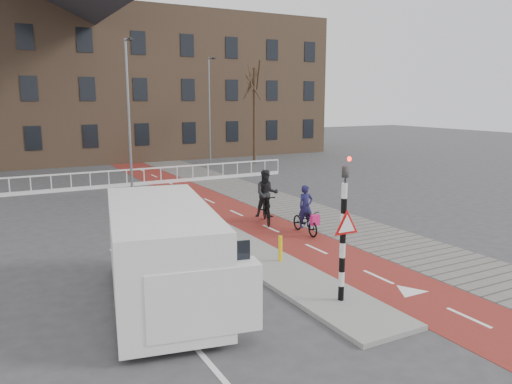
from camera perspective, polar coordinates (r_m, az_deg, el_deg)
name	(u,v)px	position (r m, az deg, el deg)	size (l,w,h in m)	color
ground	(314,275)	(14.43, 6.60, -9.43)	(120.00, 120.00, 0.00)	#38383A
bike_lane	(218,205)	(23.56, -4.41, -1.45)	(2.50, 60.00, 0.01)	maroon
sidewalk	(269,199)	(24.80, 1.51, -0.81)	(3.00, 60.00, 0.01)	slate
curb_island	(230,241)	(17.36, -2.94, -5.67)	(1.80, 16.00, 0.12)	gray
traffic_signal	(344,225)	(11.95, 10.00, -3.79)	(0.80, 0.80, 3.68)	black
bollard	(280,248)	(15.07, 2.79, -6.45)	(0.12, 0.12, 0.77)	yellow
cyclist_near	(306,218)	(18.47, 5.69, -2.93)	(0.72, 1.75, 1.81)	black
cyclist_far	(266,201)	(19.84, 1.21, -1.08)	(1.30, 2.10, 2.16)	black
van	(161,253)	(12.26, -10.78, -6.87)	(3.33, 6.00, 2.44)	white
railing	(51,187)	(28.57, -22.34, 0.53)	(28.00, 0.10, 0.99)	silver
townhouse_row	(48,61)	(43.42, -22.65, 13.67)	(46.00, 10.00, 15.90)	#7F6047
tree_right	(254,116)	(38.35, -0.19, 8.65)	(0.22, 0.22, 7.18)	#312416
streetlight_near	(129,121)	(25.31, -14.31, 7.91)	(0.12, 0.12, 7.73)	slate
streetlight_right	(209,112)	(37.86, -5.34, 9.12)	(0.12, 0.12, 7.89)	slate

